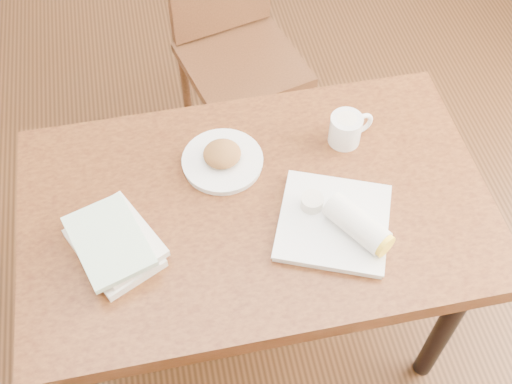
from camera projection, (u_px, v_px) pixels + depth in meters
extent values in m
cube|color=#472814|center=(256.00, 321.00, 2.33)|extent=(4.00, 5.00, 0.01)
cube|color=brown|center=(256.00, 209.00, 1.75)|extent=(1.26, 0.77, 0.06)
cylinder|color=black|center=(446.00, 326.00, 1.95)|extent=(0.06, 0.06, 0.69)
cylinder|color=black|center=(84.00, 229.00, 2.15)|extent=(0.06, 0.06, 0.69)
cylinder|color=black|center=(386.00, 179.00, 2.28)|extent=(0.06, 0.06, 0.69)
cylinder|color=#4E2A16|center=(264.00, 68.00, 2.78)|extent=(0.04, 0.04, 0.45)
cylinder|color=#4E2A16|center=(187.00, 94.00, 2.69)|extent=(0.04, 0.04, 0.45)
cylinder|color=#4E2A16|center=(303.00, 124.00, 2.59)|extent=(0.04, 0.04, 0.45)
cylinder|color=#4E2A16|center=(222.00, 154.00, 2.50)|extent=(0.04, 0.04, 0.45)
cube|color=#4E2A16|center=(243.00, 65.00, 2.44)|extent=(0.51, 0.51, 0.04)
cylinder|color=white|center=(223.00, 162.00, 1.79)|extent=(0.22, 0.22, 0.01)
cylinder|color=white|center=(223.00, 160.00, 1.79)|extent=(0.23, 0.23, 0.01)
ellipsoid|color=#B27538|center=(222.00, 154.00, 1.77)|extent=(0.13, 0.12, 0.06)
cylinder|color=white|center=(345.00, 130.00, 1.81)|extent=(0.09, 0.09, 0.09)
torus|color=white|center=(361.00, 124.00, 1.83)|extent=(0.08, 0.03, 0.07)
cylinder|color=tan|center=(347.00, 120.00, 1.78)|extent=(0.08, 0.08, 0.01)
cylinder|color=#F2E5CC|center=(347.00, 119.00, 1.78)|extent=(0.06, 0.06, 0.00)
cube|color=white|center=(333.00, 223.00, 1.67)|extent=(0.36, 0.36, 0.02)
cube|color=white|center=(334.00, 221.00, 1.66)|extent=(0.37, 0.37, 0.01)
cylinder|color=white|center=(357.00, 223.00, 1.61)|extent=(0.15, 0.18, 0.07)
cylinder|color=yellow|center=(383.00, 245.00, 1.58)|extent=(0.07, 0.05, 0.06)
cylinder|color=silver|center=(312.00, 202.00, 1.67)|extent=(0.06, 0.06, 0.03)
cylinder|color=red|center=(312.00, 199.00, 1.66)|extent=(0.05, 0.05, 0.01)
cube|color=white|center=(114.00, 248.00, 1.62)|extent=(0.26, 0.29, 0.03)
cube|color=silver|center=(117.00, 239.00, 1.61)|extent=(0.25, 0.28, 0.02)
cube|color=#76B182|center=(109.00, 241.00, 1.59)|extent=(0.23, 0.28, 0.02)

